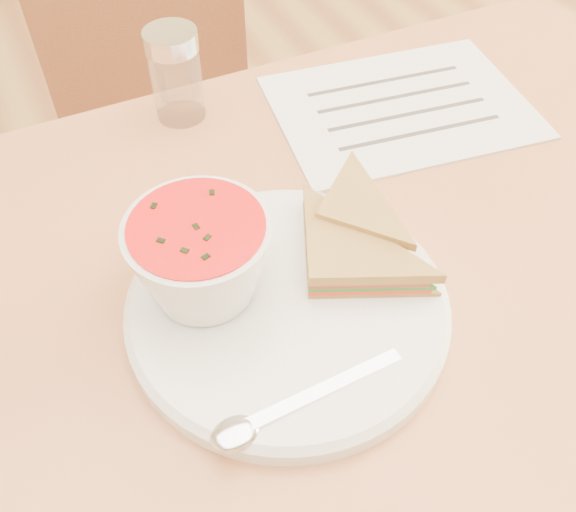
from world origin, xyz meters
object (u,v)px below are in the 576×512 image
plate (287,307)px  soup_bowl (202,261)px  dining_table (332,450)px  chair_far (155,182)px  condiment_shaker (176,75)px

plate → soup_bowl: 0.09m
dining_table → soup_bowl: soup_bowl is taller
dining_table → plate: (-0.07, -0.01, 0.38)m
soup_bowl → plate: bearing=-34.0°
dining_table → chair_far: bearing=96.0°
dining_table → soup_bowl: 0.45m
dining_table → chair_far: chair_far is taller
dining_table → soup_bowl: bearing=167.8°
condiment_shaker → plate: bearing=-91.9°
chair_far → plate: size_ratio=2.97×
soup_bowl → condiment_shaker: condiment_shaker is taller
plate → soup_bowl: soup_bowl is taller
plate → soup_bowl: bearing=146.0°
chair_far → soup_bowl: (-0.07, -0.55, 0.39)m
soup_bowl → condiment_shaker: bearing=75.6°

